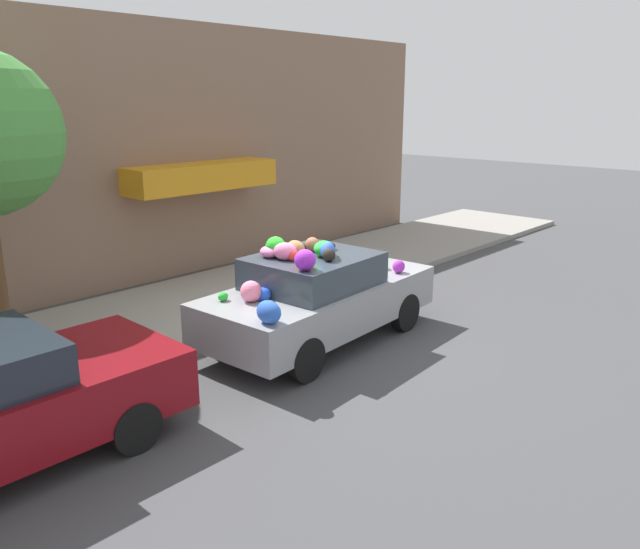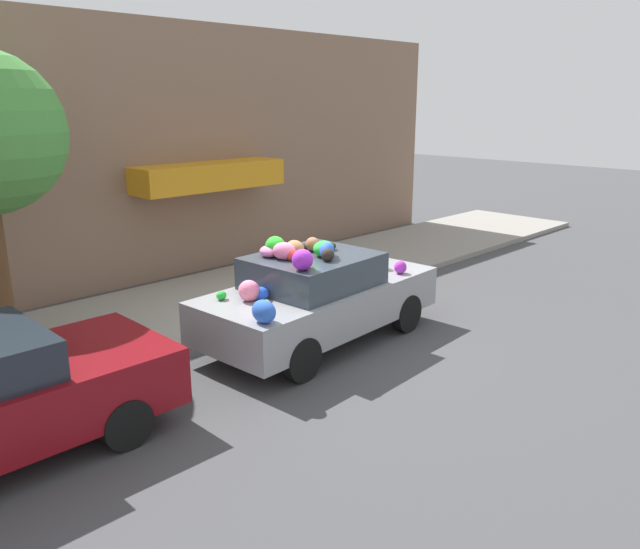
# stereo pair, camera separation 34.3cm
# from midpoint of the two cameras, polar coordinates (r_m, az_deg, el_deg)

# --- Properties ---
(ground_plane) EXTENTS (60.00, 60.00, 0.00)m
(ground_plane) POSITION_cam_midpoint_polar(r_m,az_deg,el_deg) (10.17, -1.44, -5.91)
(ground_plane) COLOR #424244
(sidewalk_curb) EXTENTS (24.00, 3.20, 0.12)m
(sidewalk_curb) POSITION_cam_midpoint_polar(r_m,az_deg,el_deg) (12.08, -10.67, -2.32)
(sidewalk_curb) COLOR gray
(sidewalk_curb) RESTS_ON ground
(building_facade) EXTENTS (18.00, 1.20, 5.32)m
(building_facade) POSITION_cam_midpoint_polar(r_m,az_deg,el_deg) (13.44, -16.78, 10.31)
(building_facade) COLOR #846651
(building_facade) RESTS_ON ground
(fire_hydrant) EXTENTS (0.20, 0.20, 0.70)m
(fire_hydrant) POSITION_cam_midpoint_polar(r_m,az_deg,el_deg) (12.99, 0.90, 1.10)
(fire_hydrant) COLOR #B2B2B7
(fire_hydrant) RESTS_ON sidewalk_curb
(art_car) EXTENTS (4.21, 1.98, 1.76)m
(art_car) POSITION_cam_midpoint_polar(r_m,az_deg,el_deg) (9.79, -1.19, -1.91)
(art_car) COLOR gray
(art_car) RESTS_ON ground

